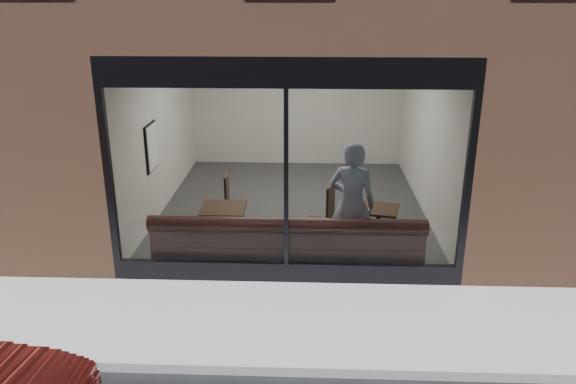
{
  "coord_description": "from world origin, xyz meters",
  "views": [
    {
      "loc": [
        0.32,
        -5.19,
        3.97
      ],
      "look_at": [
        0.01,
        2.4,
        1.26
      ],
      "focal_mm": 35.0,
      "sensor_mm": 36.0,
      "label": 1
    }
  ],
  "objects_px": {
    "person": "(352,204)",
    "cafe_table_right": "(379,209)",
    "cafe_chair_left": "(217,212)",
    "cafe_chair_right": "(319,223)",
    "banquette": "(287,255)",
    "cafe_table_left": "(223,209)"
  },
  "relations": [
    {
      "from": "banquette",
      "to": "cafe_table_left",
      "type": "bearing_deg",
      "value": 151.15
    },
    {
      "from": "cafe_table_right",
      "to": "cafe_chair_right",
      "type": "bearing_deg",
      "value": 146.89
    },
    {
      "from": "person",
      "to": "cafe_table_left",
      "type": "xyz_separation_m",
      "value": [
        -2.0,
        0.27,
        -0.22
      ]
    },
    {
      "from": "banquette",
      "to": "cafe_chair_left",
      "type": "height_order",
      "value": "banquette"
    },
    {
      "from": "cafe_chair_left",
      "to": "cafe_chair_right",
      "type": "height_order",
      "value": "cafe_chair_right"
    },
    {
      "from": "banquette",
      "to": "person",
      "type": "bearing_deg",
      "value": 17.39
    },
    {
      "from": "cafe_table_right",
      "to": "cafe_chair_right",
      "type": "distance_m",
      "value": 1.22
    },
    {
      "from": "cafe_chair_right",
      "to": "banquette",
      "type": "bearing_deg",
      "value": 84.13
    },
    {
      "from": "cafe_table_left",
      "to": "cafe_table_right",
      "type": "xyz_separation_m",
      "value": [
        2.46,
        0.07,
        0.0
      ]
    },
    {
      "from": "cafe_table_left",
      "to": "cafe_chair_left",
      "type": "xyz_separation_m",
      "value": [
        -0.29,
        1.09,
        -0.5
      ]
    },
    {
      "from": "person",
      "to": "cafe_table_left",
      "type": "height_order",
      "value": "person"
    },
    {
      "from": "cafe_table_left",
      "to": "cafe_chair_right",
      "type": "distance_m",
      "value": 1.75
    },
    {
      "from": "person",
      "to": "cafe_chair_left",
      "type": "relative_size",
      "value": 4.6
    },
    {
      "from": "cafe_table_right",
      "to": "cafe_chair_left",
      "type": "height_order",
      "value": "cafe_table_right"
    },
    {
      "from": "person",
      "to": "cafe_chair_right",
      "type": "relative_size",
      "value": 4.07
    },
    {
      "from": "cafe_table_left",
      "to": "cafe_chair_left",
      "type": "bearing_deg",
      "value": 105.14
    },
    {
      "from": "person",
      "to": "cafe_table_left",
      "type": "distance_m",
      "value": 2.03
    },
    {
      "from": "person",
      "to": "cafe_chair_left",
      "type": "distance_m",
      "value": 2.77
    },
    {
      "from": "person",
      "to": "cafe_chair_left",
      "type": "height_order",
      "value": "person"
    },
    {
      "from": "cafe_table_left",
      "to": "cafe_chair_right",
      "type": "height_order",
      "value": "cafe_table_left"
    },
    {
      "from": "person",
      "to": "cafe_chair_right",
      "type": "distance_m",
      "value": 1.28
    },
    {
      "from": "person",
      "to": "cafe_table_right",
      "type": "relative_size",
      "value": 3.23
    }
  ]
}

